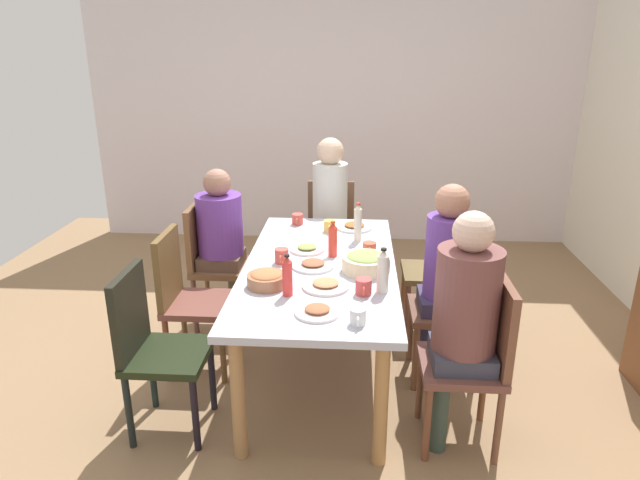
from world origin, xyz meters
TOP-DOWN VIEW (x-y plane):
  - ground_plane at (0.00, 0.00)m, footprint 6.18×6.18m
  - wall_left at (-2.63, 0.00)m, footprint 0.12×4.96m
  - dining_table at (0.00, 0.00)m, footprint 1.80×0.89m
  - chair_0 at (-1.28, 0.00)m, footprint 0.40×0.40m
  - person_0 at (-1.19, 0.00)m, footprint 0.30×0.30m
  - chair_1 at (0.60, -0.82)m, footprint 0.40×0.40m
  - chair_2 at (0.00, 0.82)m, footprint 0.40×0.40m
  - person_2 at (-0.00, 0.73)m, footprint 0.30×0.30m
  - chair_3 at (0.60, 0.82)m, footprint 0.40×0.40m
  - person_3 at (0.60, 0.73)m, footprint 0.31×0.31m
  - chair_4 at (-0.60, 0.82)m, footprint 0.40×0.40m
  - chair_5 at (-0.60, -0.82)m, footprint 0.40×0.40m
  - person_5 at (-0.60, -0.73)m, footprint 0.32×0.32m
  - chair_6 at (0.00, -0.82)m, footprint 0.40×0.40m
  - plate_0 at (0.64, 0.03)m, footprint 0.22×0.22m
  - plate_1 at (-0.21, -0.10)m, footprint 0.21×0.21m
  - plate_2 at (-0.69, 0.20)m, footprint 0.25×0.25m
  - plate_3 at (0.33, 0.05)m, footprint 0.26×0.26m
  - plate_4 at (0.05, -0.04)m, footprint 0.25×0.25m
  - bowl_0 at (0.09, 0.27)m, footprint 0.27×0.27m
  - bowl_1 at (0.34, -0.26)m, footprint 0.21×0.21m
  - cup_0 at (0.74, 0.22)m, footprint 0.11×0.08m
  - cup_1 at (-0.00, -0.23)m, footprint 0.12×0.08m
  - cup_2 at (-0.75, -0.21)m, footprint 0.12×0.08m
  - cup_3 at (0.41, 0.25)m, footprint 0.12×0.08m
  - cup_4 at (-0.19, 0.29)m, footprint 0.12×0.08m
  - cup_5 at (-0.61, 0.03)m, footprint 0.12×0.08m
  - bottle_0 at (-0.43, 0.22)m, footprint 0.05×0.05m
  - bottle_1 at (0.37, 0.35)m, footprint 0.06×0.06m
  - bottle_2 at (-0.13, 0.07)m, footprint 0.05×0.05m
  - bottle_3 at (0.45, -0.14)m, footprint 0.05×0.05m

SIDE VIEW (x-z plane):
  - ground_plane at x=0.00m, z-range 0.00..0.00m
  - chair_0 at x=-1.28m, z-range 0.06..0.96m
  - chair_1 at x=0.60m, z-range 0.06..0.96m
  - chair_2 at x=0.00m, z-range 0.06..0.96m
  - chair_3 at x=0.60m, z-range 0.06..0.96m
  - chair_4 at x=-0.60m, z-range 0.06..0.96m
  - chair_5 at x=-0.60m, z-range 0.06..0.96m
  - chair_6 at x=0.00m, z-range 0.06..0.96m
  - dining_table at x=0.00m, z-range 0.28..1.01m
  - person_5 at x=-0.60m, z-range 0.12..1.28m
  - person_2 at x=0.00m, z-range 0.11..1.33m
  - plate_0 at x=0.64m, z-range 0.72..0.76m
  - plate_3 at x=0.33m, z-range 0.72..0.76m
  - plate_4 at x=0.05m, z-range 0.72..0.76m
  - plate_1 at x=-0.21m, z-range 0.72..0.76m
  - plate_2 at x=-0.69m, z-range 0.72..0.76m
  - person_3 at x=0.60m, z-range 0.12..1.37m
  - person_0 at x=-1.19m, z-range 0.12..1.40m
  - cup_4 at x=-0.19m, z-range 0.73..0.80m
  - cup_2 at x=-0.75m, z-range 0.73..0.81m
  - cup_0 at x=0.74m, z-range 0.73..0.81m
  - cup_5 at x=-0.61m, z-range 0.73..0.81m
  - cup_3 at x=0.41m, z-range 0.73..0.81m
  - bowl_1 at x=0.34m, z-range 0.73..0.82m
  - cup_1 at x=0.00m, z-range 0.73..0.82m
  - bowl_0 at x=0.09m, z-range 0.73..0.84m
  - bottle_2 at x=-0.13m, z-range 0.72..0.95m
  - bottle_3 at x=0.45m, z-range 0.72..0.95m
  - bottle_1 at x=0.37m, z-range 0.72..0.97m
  - bottle_0 at x=-0.43m, z-range 0.72..0.98m
  - wall_left at x=-2.63m, z-range 0.00..2.60m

